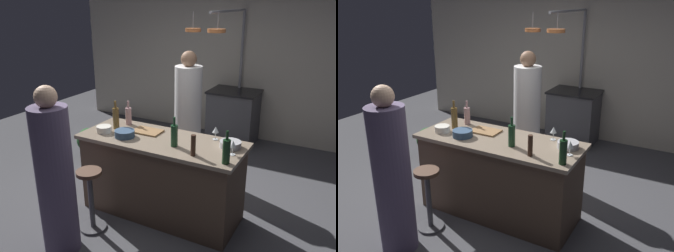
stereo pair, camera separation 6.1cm
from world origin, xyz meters
The scene contains 20 objects.
ground_plane centered at (0.00, 0.00, 0.00)m, with size 9.00×9.00×0.00m, color #4C4C51.
back_wall centered at (0.00, 2.85, 1.30)m, with size 6.40×0.16×2.60m, color beige.
kitchen_island centered at (0.00, 0.00, 0.45)m, with size 1.80×0.72×0.90m.
stove_range centered at (0.00, 2.45, 0.45)m, with size 0.80×0.64×0.89m.
chef centered at (-0.18, 1.03, 0.79)m, with size 0.36×0.36×1.70m.
bar_stool_left centered at (-0.49, -0.62, 0.38)m, with size 0.28×0.28×0.68m.
guest_left centered at (-0.54, -1.01, 0.76)m, with size 0.34×0.34×1.63m.
overhead_pot_rack centered at (-0.05, 2.00, 1.63)m, with size 0.58×1.48×2.17m.
potted_plant centered at (-1.62, 0.67, 0.30)m, with size 0.36×0.36×0.52m.
cutting_board centered at (-0.24, 0.11, 0.91)m, with size 0.32×0.22×0.02m, color #997047.
pepper_mill centered at (0.47, -0.22, 1.01)m, with size 0.05×0.05×0.21m, color #382319.
wine_bottle_green centered at (0.21, -0.11, 1.02)m, with size 0.07×0.07×0.31m.
wine_bottle_rose centered at (-0.57, 0.23, 1.01)m, with size 0.07×0.07×0.29m.
wine_bottle_red centered at (0.81, -0.24, 1.02)m, with size 0.07×0.07×0.32m.
wine_bottle_amber centered at (-0.62, 0.04, 1.03)m, with size 0.07×0.07×0.33m.
wine_glass_by_chef centered at (0.80, -0.03, 1.01)m, with size 0.07×0.07×0.15m.
wine_glass_near_right_guest centered at (0.51, 0.26, 1.01)m, with size 0.07×0.07×0.15m.
mixing_bowl_ceramic centered at (-0.66, -0.13, 0.94)m, with size 0.17×0.17×0.07m, color silver.
mixing_bowl_blue centered at (-0.38, -0.14, 0.94)m, with size 0.22×0.22×0.08m, color #334C6B.
mixing_bowl_steel centered at (0.72, 0.13, 0.93)m, with size 0.22×0.22×0.07m, color #B7B7BC.
Camera 1 is at (1.74, -3.05, 2.31)m, focal length 37.93 mm.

